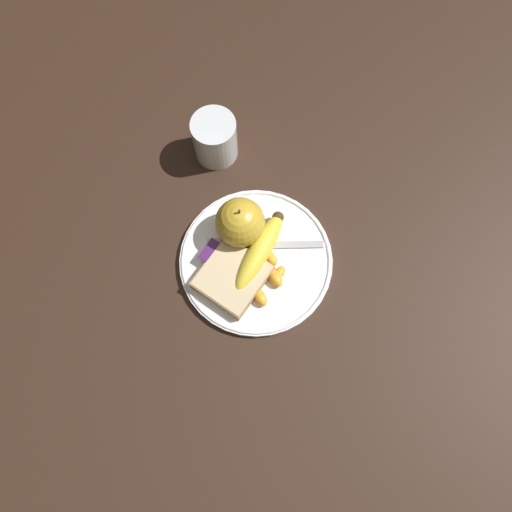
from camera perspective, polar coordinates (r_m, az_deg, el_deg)
The scene contains 13 objects.
ground_plane at distance 0.85m, azimuth 0.00°, elevation -0.67°, with size 3.00×3.00×0.00m, color #332116.
plate at distance 0.85m, azimuth 0.00°, elevation -0.51°, with size 0.26×0.26×0.01m.
juice_glass at distance 0.91m, azimuth -4.71°, elevation 13.14°, with size 0.08×0.08×0.09m.
apple at distance 0.82m, azimuth -1.82°, elevation 3.85°, with size 0.08×0.08×0.09m.
banana at distance 0.83m, azimuth 0.38°, elevation 0.67°, with size 0.16×0.05×0.04m.
bread_slice at distance 0.82m, azimuth -2.72°, elevation -2.39°, with size 0.11×0.10×0.02m.
fork at distance 0.85m, azimuth -0.16°, elevation 1.22°, with size 0.13×0.17×0.00m.
jam_packet at distance 0.84m, azimuth -4.88°, elevation 0.18°, with size 0.04×0.03×0.02m.
orange_segment_0 at distance 0.82m, azimuth 0.38°, elevation -2.67°, with size 0.03×0.03×0.02m.
orange_segment_1 at distance 0.83m, azimuth 1.78°, elevation -0.28°, with size 0.03×0.03×0.02m.
orange_segment_2 at distance 0.81m, azimuth 0.50°, elevation -4.77°, with size 0.03×0.04×0.02m.
orange_segment_3 at distance 0.83m, azimuth 2.73°, elevation -1.92°, with size 0.03×0.02×0.01m.
orange_segment_4 at distance 0.82m, azimuth 2.24°, elevation -2.53°, with size 0.03×0.04×0.02m.
Camera 1 is at (0.21, 0.14, 0.81)m, focal length 35.00 mm.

